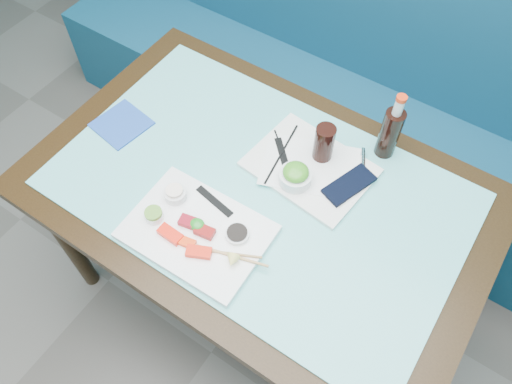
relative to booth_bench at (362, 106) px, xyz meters
The scene contains 34 objects.
booth_bench is the anchor object (origin of this frame).
dining_table 0.89m from the booth_bench, 90.00° to the right, with size 1.40×0.90×0.75m.
glass_top 0.92m from the booth_bench, 90.00° to the right, with size 1.22×0.76×0.01m, color #5EBDBC.
sashimi_plate 1.14m from the booth_bench, 93.23° to the right, with size 0.40×0.28×0.02m, color white.
salmon_left 1.20m from the booth_bench, 95.61° to the right, with size 0.07×0.04×0.02m, color #FF1D0A.
salmon_mid 1.19m from the booth_bench, 93.09° to the right, with size 0.06×0.03×0.01m, color #FF390A.
salmon_right 1.20m from the booth_bench, 90.53° to the right, with size 0.07×0.03×0.02m, color red.
tuna_left 1.14m from the booth_bench, 94.86° to the right, with size 0.06×0.03×0.02m, color maroon.
tuna_right 1.14m from the booth_bench, 91.91° to the right, with size 0.06×0.03×0.02m, color maroon.
seaweed_garnish 1.14m from the booth_bench, 93.53° to the right, with size 0.04×0.04×0.02m, color #1E821F.
ramekin_wasabi 1.19m from the booth_bench, 99.54° to the right, with size 0.05×0.05×0.02m, color white.
wasabi_fill 1.20m from the booth_bench, 99.54° to the right, with size 0.05×0.05×0.01m, color #59912E.
ramekin_ginger 1.11m from the booth_bench, 100.09° to the right, with size 0.07×0.07×0.03m, color silver.
ginger_fill 1.12m from the booth_bench, 100.09° to the right, with size 0.05×0.05×0.01m, color #FFE7D1.
soy_dish 1.10m from the booth_bench, 87.49° to the right, with size 0.07×0.07×0.01m, color white.
soy_fill 1.10m from the booth_bench, 87.49° to the right, with size 0.06×0.06×0.01m, color black.
lemon_wedge 1.18m from the booth_bench, 85.59° to the right, with size 0.04×0.04×0.03m, color #FEF178.
chopstick_sleeve 1.05m from the booth_bench, 94.47° to the right, with size 0.14×0.02×0.00m, color black.
wooden_chopstick_a 1.16m from the booth_bench, 87.38° to the right, with size 0.01×0.01×0.21m, color #A17A4B.
wooden_chopstick_b 1.16m from the booth_bench, 86.85° to the right, with size 0.01×0.01×0.23m, color tan.
serving_tray 0.80m from the booth_bench, 82.45° to the right, with size 0.37×0.27×0.01m, color white.
paper_placemat 0.80m from the booth_bench, 82.45° to the right, with size 0.29×0.21×0.00m, color white.
seaweed_bowl 0.88m from the booth_bench, 83.93° to the right, with size 0.10×0.10×0.04m, color white.
seaweed_salad 0.89m from the booth_bench, 83.93° to the right, with size 0.08×0.08×0.04m, color #3D8F21.
cola_glass 0.79m from the booth_bench, 80.93° to the right, with size 0.06×0.06×0.13m, color black.
navy_pouch 0.83m from the booth_bench, 71.84° to the right, with size 0.07×0.17×0.01m, color black.
fork 0.74m from the booth_bench, 69.37° to the right, with size 0.01×0.01×0.10m, color silver.
black_chopstick_a 0.81m from the booth_bench, 90.62° to the right, with size 0.01×0.01×0.25m, color black.
black_chopstick_b 0.81m from the booth_bench, 89.96° to the right, with size 0.01×0.01×0.21m, color black.
tray_sleeve 0.81m from the booth_bench, 90.29° to the right, with size 0.02×0.14×0.00m, color black.
cola_bottle_body 0.73m from the booth_bench, 63.16° to the right, with size 0.06×0.06×0.18m, color black.
cola_bottle_neck 0.81m from the booth_bench, 63.16° to the right, with size 0.03×0.03×0.06m, color silver.
cola_bottle_cap 0.84m from the booth_bench, 63.16° to the right, with size 0.03×0.03×0.01m, color red.
blue_napkin 1.09m from the booth_bench, 120.58° to the right, with size 0.16×0.16×0.01m, color #1B4399.
Camera 1 is at (0.46, 0.74, 2.01)m, focal length 35.00 mm.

